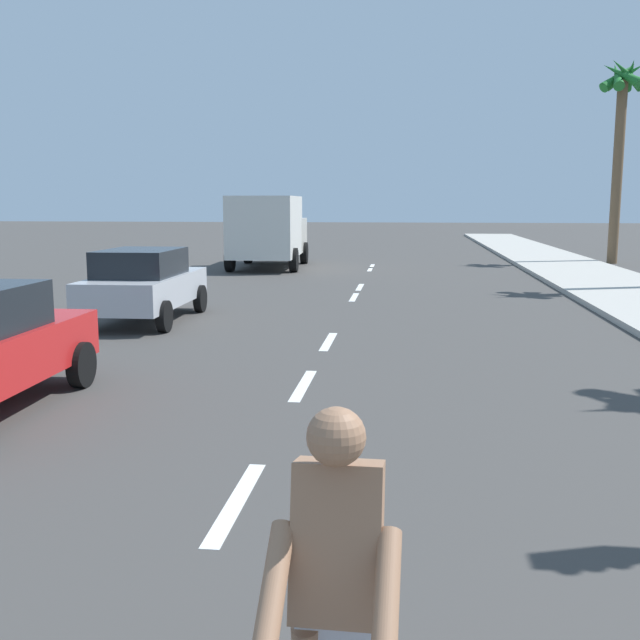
# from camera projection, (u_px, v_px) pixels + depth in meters

# --- Properties ---
(ground_plane) EXTENTS (160.00, 160.00, 0.00)m
(ground_plane) POSITION_uv_depth(u_px,v_px,m) (346.00, 312.00, 17.38)
(ground_plane) COLOR #423F3D
(lane_stripe_2) EXTENTS (0.16, 1.80, 0.01)m
(lane_stripe_2) POSITION_uv_depth(u_px,v_px,m) (237.00, 501.00, 6.33)
(lane_stripe_2) COLOR white
(lane_stripe_2) RESTS_ON ground
(lane_stripe_3) EXTENTS (0.16, 1.80, 0.01)m
(lane_stripe_3) POSITION_uv_depth(u_px,v_px,m) (303.00, 385.00, 10.35)
(lane_stripe_3) COLOR white
(lane_stripe_3) RESTS_ON ground
(lane_stripe_4) EXTENTS (0.16, 1.80, 0.01)m
(lane_stripe_4) POSITION_uv_depth(u_px,v_px,m) (329.00, 341.00, 13.62)
(lane_stripe_4) COLOR white
(lane_stripe_4) RESTS_ON ground
(lane_stripe_5) EXTENTS (0.16, 1.80, 0.01)m
(lane_stripe_5) POSITION_uv_depth(u_px,v_px,m) (354.00, 297.00, 20.01)
(lane_stripe_5) COLOR white
(lane_stripe_5) RESTS_ON ground
(lane_stripe_6) EXTENTS (0.16, 1.80, 0.01)m
(lane_stripe_6) POSITION_uv_depth(u_px,v_px,m) (360.00, 287.00, 22.39)
(lane_stripe_6) COLOR white
(lane_stripe_6) RESTS_ON ground
(lane_stripe_7) EXTENTS (0.16, 1.80, 0.01)m
(lane_stripe_7) POSITION_uv_depth(u_px,v_px,m) (370.00, 269.00, 28.42)
(lane_stripe_7) COLOR white
(lane_stripe_7) RESTS_ON ground
(lane_stripe_8) EXTENTS (0.16, 1.80, 0.01)m
(lane_stripe_8) POSITION_uv_depth(u_px,v_px,m) (372.00, 266.00, 29.82)
(lane_stripe_8) COLOR white
(lane_stripe_8) RESTS_ON ground
(parked_car_silver) EXTENTS (1.95, 4.08, 1.57)m
(parked_car_silver) POSITION_uv_depth(u_px,v_px,m) (144.00, 283.00, 15.85)
(parked_car_silver) COLOR #B7BABF
(parked_car_silver) RESTS_ON ground
(delivery_truck) EXTENTS (2.87, 6.33, 2.80)m
(delivery_truck) POSITION_uv_depth(u_px,v_px,m) (268.00, 230.00, 28.89)
(delivery_truck) COLOR beige
(delivery_truck) RESTS_ON ground
(palm_tree_distant) EXTENTS (1.94, 1.82, 8.47)m
(palm_tree_distant) POSITION_uv_depth(u_px,v_px,m) (621.00, 113.00, 30.19)
(palm_tree_distant) COLOR brown
(palm_tree_distant) RESTS_ON ground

